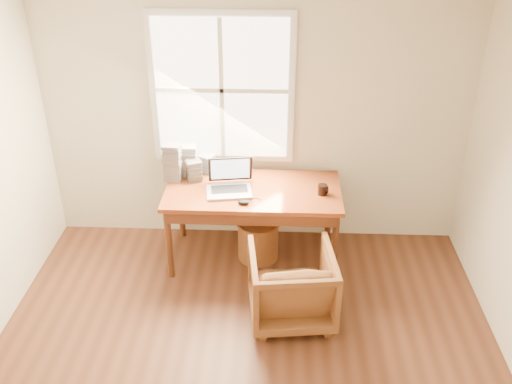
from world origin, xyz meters
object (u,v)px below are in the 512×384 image
wicker_stool (258,240)px  laptop (229,177)px  desk (253,191)px  coffee_mug (322,190)px  armchair (291,285)px  cd_stack_a (188,161)px

wicker_stool → laptop: 0.77m
desk → coffee_mug: size_ratio=16.89×
coffee_mug → armchair: bearing=-129.0°
coffee_mug → wicker_stool: bearing=153.7°
laptop → wicker_stool: bearing=8.4°
laptop → cd_stack_a: bearing=131.9°
laptop → coffee_mug: laptop is taller
armchair → wicker_stool: (-0.31, 0.83, -0.12)m
armchair → wicker_stool: armchair is taller
wicker_stool → cd_stack_a: bearing=158.9°
desk → wicker_stool: bearing=0.0°
armchair → cd_stack_a: (-0.98, 1.09, 0.58)m
armchair → coffee_mug: (0.27, 0.76, 0.48)m
desk → armchair: desk is taller
armchair → cd_stack_a: size_ratio=2.34×
wicker_stool → laptop: (-0.26, -0.08, 0.72)m
wicker_stool → coffee_mug: bearing=-6.8°
armchair → laptop: bearing=-59.5°
coffee_mug → cd_stack_a: (-1.25, 0.33, 0.10)m
coffee_mug → laptop: bearing=161.3°
wicker_stool → coffee_mug: (0.58, -0.07, 0.60)m
laptop → coffee_mug: (0.84, 0.01, -0.11)m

